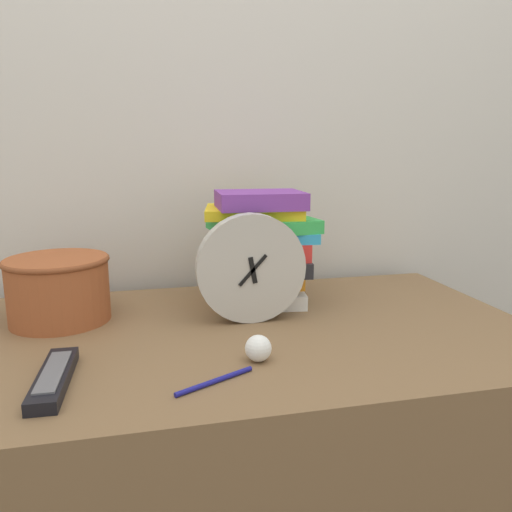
{
  "coord_description": "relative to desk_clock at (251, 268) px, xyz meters",
  "views": [
    {
      "loc": [
        -0.13,
        -0.59,
        1.08
      ],
      "look_at": [
        0.11,
        0.44,
        0.86
      ],
      "focal_mm": 35.0,
      "sensor_mm": 36.0,
      "label": 1
    }
  ],
  "objects": [
    {
      "name": "book_stack",
      "position": [
        0.05,
        0.12,
        0.02
      ],
      "size": [
        0.26,
        0.23,
        0.26
      ],
      "color": "white",
      "rests_on": "desk"
    },
    {
      "name": "basket",
      "position": [
        -0.39,
        0.09,
        -0.04
      ],
      "size": [
        0.21,
        0.21,
        0.14
      ],
      "color": "#994C28",
      "rests_on": "desk"
    },
    {
      "name": "crumpled_paper_ball",
      "position": [
        -0.03,
        -0.2,
        -0.09
      ],
      "size": [
        0.05,
        0.05,
        0.05
      ],
      "color": "white",
      "rests_on": "desk"
    },
    {
      "name": "wall_back",
      "position": [
        -0.09,
        0.37,
        0.36
      ],
      "size": [
        6.0,
        0.04,
        2.4
      ],
      "color": "beige",
      "rests_on": "ground_plane"
    },
    {
      "name": "desk_clock",
      "position": [
        0.0,
        0.0,
        0.0
      ],
      "size": [
        0.23,
        0.04,
        0.23
      ],
      "color": "#B7B2A8",
      "rests_on": "desk"
    },
    {
      "name": "desk",
      "position": [
        -0.09,
        -0.04,
        -0.48
      ],
      "size": [
        1.3,
        0.67,
        0.73
      ],
      "color": "brown",
      "rests_on": "ground_plane"
    },
    {
      "name": "tv_remote",
      "position": [
        -0.36,
        -0.21,
        -0.1
      ],
      "size": [
        0.05,
        0.2,
        0.02
      ],
      "color": "black",
      "rests_on": "desk"
    },
    {
      "name": "pen",
      "position": [
        -0.12,
        -0.27,
        -0.11
      ],
      "size": [
        0.13,
        0.07,
        0.01
      ],
      "color": "navy",
      "rests_on": "desk"
    }
  ]
}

